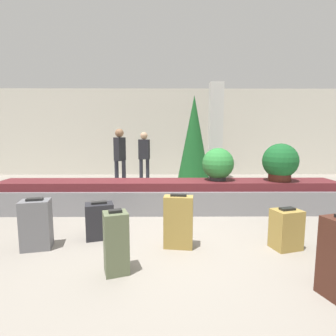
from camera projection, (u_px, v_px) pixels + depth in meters
name	position (u px, v px, depth m)	size (l,w,h in m)	color
ground_plane	(169.00, 239.00, 3.82)	(18.00, 18.00, 0.00)	gray
back_wall	(167.00, 132.00, 9.85)	(18.00, 0.06, 3.20)	beige
carousel	(168.00, 196.00, 5.22)	(6.86, 0.82, 0.61)	gray
pillar	(215.00, 132.00, 8.72)	(0.42, 0.42, 3.20)	silver
suitcase_1	(100.00, 221.00, 3.82)	(0.46, 0.38, 0.55)	#232328
suitcase_2	(116.00, 243.00, 2.84)	(0.32, 0.31, 0.71)	#5B6647
suitcase_3	(178.00, 222.00, 3.49)	(0.40, 0.24, 0.73)	#A3843D
suitcase_4	(286.00, 229.00, 3.47)	(0.41, 0.36, 0.56)	#A3843D
suitcase_5	(36.00, 224.00, 3.46)	(0.41, 0.34, 0.69)	slate
potted_plant_0	(280.00, 162.00, 5.10)	(0.68, 0.68, 0.73)	#4C2319
potted_plant_1	(218.00, 164.00, 5.19)	(0.62, 0.62, 0.64)	#2D2D2D
traveler_0	(120.00, 153.00, 7.17)	(0.31, 0.37, 1.67)	#282833
traveler_1	(144.00, 153.00, 8.02)	(0.35, 0.25, 1.59)	#282833
decorated_tree	(194.00, 140.00, 7.24)	(0.92, 0.92, 2.58)	#4C331E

